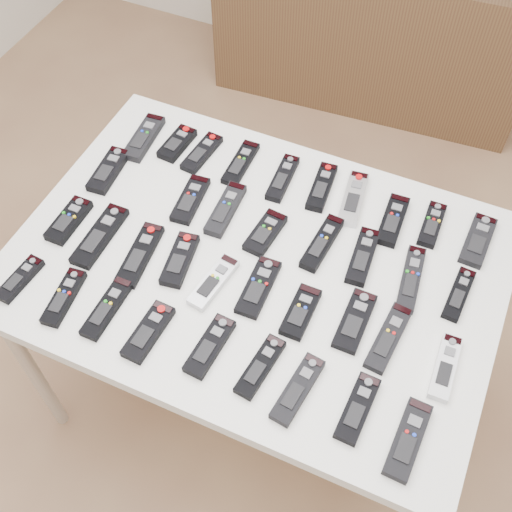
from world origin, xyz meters
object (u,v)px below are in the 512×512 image
at_px(remote_11, 190,199).
at_px(remote_19, 100,236).
at_px(remote_16, 411,279).
at_px(remote_22, 214,282).
at_px(remote_29, 64,297).
at_px(remote_15, 363,256).
at_px(remote_31, 148,332).
at_px(remote_0, 144,138).
at_px(remote_18, 69,220).
at_px(remote_7, 393,220).
at_px(remote_5, 322,187).
at_px(remote_21, 180,260).
at_px(remote_2, 202,153).
at_px(remote_3, 241,163).
at_px(remote_27, 445,367).
at_px(remote_12, 226,209).
at_px(remote_17, 459,294).
at_px(remote_34, 298,389).
at_px(remote_9, 478,240).
at_px(remote_30, 107,308).
at_px(remote_36, 408,439).
at_px(remote_14, 322,243).
at_px(remote_35, 358,408).
at_px(remote_8, 432,225).
at_px(remote_20, 140,255).
at_px(remote_4, 283,178).
at_px(remote_24, 301,312).
at_px(remote_23, 258,287).
at_px(remote_10, 108,170).
at_px(remote_26, 388,338).
at_px(remote_6, 353,199).
at_px(remote_32, 210,346).
at_px(table, 256,273).
at_px(remote_33, 260,367).
at_px(remote_1, 177,144).
at_px(remote_13, 265,233).

distance_m(remote_11, remote_19, 0.27).
bearing_deg(remote_16, remote_11, 173.00).
height_order(remote_22, remote_29, remote_29).
xyz_separation_m(remote_15, remote_31, (-0.40, -0.42, 0.00)).
bearing_deg(remote_0, remote_18, -98.75).
bearing_deg(remote_0, remote_7, -5.05).
xyz_separation_m(remote_5, remote_21, (-0.25, -0.39, 0.00)).
relative_size(remote_2, remote_22, 0.95).
height_order(remote_3, remote_19, remote_19).
distance_m(remote_27, remote_31, 0.70).
relative_size(remote_3, remote_12, 0.94).
xyz_separation_m(remote_17, remote_34, (-0.27, -0.40, 0.00)).
bearing_deg(remote_12, remote_9, 12.50).
distance_m(remote_11, remote_15, 0.50).
bearing_deg(remote_3, remote_29, -110.19).
bearing_deg(remote_17, remote_30, -149.85).
bearing_deg(remote_36, remote_14, 132.37).
xyz_separation_m(remote_15, remote_17, (0.25, -0.01, -0.00)).
height_order(remote_34, remote_35, remote_34).
height_order(remote_2, remote_8, same).
height_order(remote_0, remote_27, remote_0).
relative_size(remote_11, remote_20, 0.84).
distance_m(remote_12, remote_18, 0.42).
bearing_deg(remote_31, remote_17, 34.74).
relative_size(remote_4, remote_24, 1.17).
bearing_deg(remote_16, remote_23, -158.56).
xyz_separation_m(remote_16, remote_36, (0.11, -0.41, 0.00)).
height_order(remote_10, remote_21, same).
bearing_deg(remote_26, remote_10, 172.99).
height_order(remote_0, remote_24, remote_0).
bearing_deg(remote_11, remote_6, 18.63).
xyz_separation_m(remote_4, remote_32, (0.05, -0.56, 0.00)).
bearing_deg(remote_3, table, -59.64).
height_order(remote_2, remote_3, remote_2).
height_order(remote_8, remote_36, remote_36).
bearing_deg(remote_8, remote_2, 179.50).
distance_m(remote_14, remote_17, 0.37).
height_order(table, remote_6, remote_6).
bearing_deg(remote_11, remote_14, -4.88).
bearing_deg(remote_9, remote_23, -139.26).
bearing_deg(remote_19, remote_33, -18.66).
bearing_deg(remote_19, remote_1, 85.84).
xyz_separation_m(remote_0, remote_27, (1.01, -0.37, -0.00)).
height_order(remote_11, remote_19, same).
bearing_deg(remote_13, remote_11, 179.87).
relative_size(remote_7, remote_9, 1.00).
bearing_deg(remote_9, remote_3, -177.62).
relative_size(remote_0, remote_23, 1.06).
xyz_separation_m(remote_6, remote_33, (-0.03, -0.57, -0.00)).
height_order(remote_5, remote_7, same).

